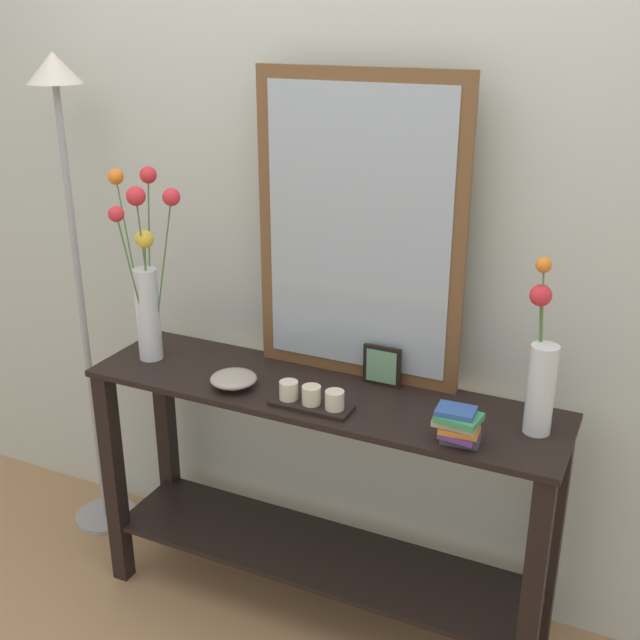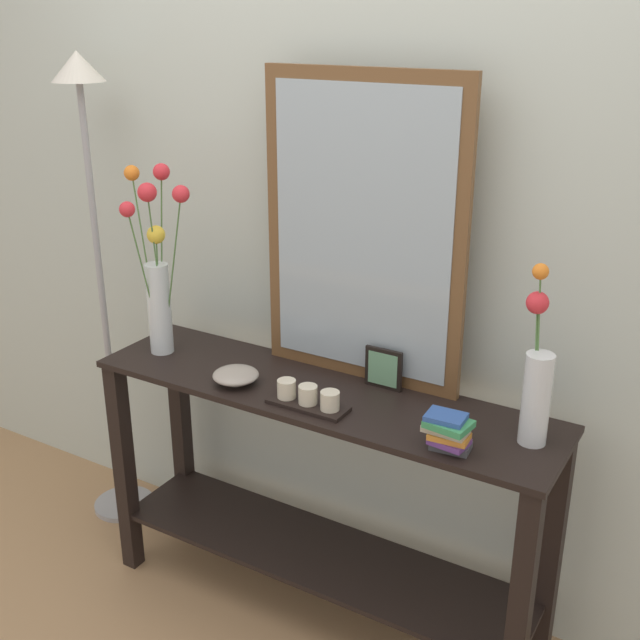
{
  "view_description": "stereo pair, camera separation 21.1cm",
  "coord_description": "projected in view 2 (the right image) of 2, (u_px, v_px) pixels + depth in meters",
  "views": [
    {
      "loc": [
        0.92,
        -1.95,
        1.9
      ],
      "look_at": [
        0.0,
        0.0,
        1.06
      ],
      "focal_mm": 44.31,
      "sensor_mm": 36.0,
      "label": 1
    },
    {
      "loc": [
        1.1,
        -1.85,
        1.9
      ],
      "look_at": [
        0.0,
        0.0,
        1.06
      ],
      "focal_mm": 44.31,
      "sensor_mm": 36.0,
      "label": 2
    }
  ],
  "objects": [
    {
      "name": "picture_frame_small",
      "position": [
        383.0,
        369.0,
        2.4
      ],
      "size": [
        0.12,
        0.01,
        0.13
      ],
      "color": "black",
      "rests_on": "console_table"
    },
    {
      "name": "console_table",
      "position": [
        320.0,
        481.0,
        2.52
      ],
      "size": [
        1.49,
        0.38,
        0.82
      ],
      "color": "black",
      "rests_on": "ground"
    },
    {
      "name": "ground_plane",
      "position": [
        320.0,
        609.0,
        2.7
      ],
      "size": [
        7.0,
        6.0,
        0.02
      ],
      "primitive_type": "cube",
      "color": "#A87F56"
    },
    {
      "name": "candle_tray",
      "position": [
        308.0,
        398.0,
        2.29
      ],
      "size": [
        0.24,
        0.09,
        0.07
      ],
      "color": "black",
      "rests_on": "console_table"
    },
    {
      "name": "mirror_leaning",
      "position": [
        363.0,
        232.0,
        2.33
      ],
      "size": [
        0.66,
        0.03,
        0.94
      ],
      "color": "brown",
      "rests_on": "console_table"
    },
    {
      "name": "book_stack",
      "position": [
        448.0,
        432.0,
        2.06
      ],
      "size": [
        0.13,
        0.1,
        0.1
      ],
      "color": "#424247",
      "rests_on": "console_table"
    },
    {
      "name": "decorative_bowl",
      "position": [
        236.0,
        375.0,
        2.44
      ],
      "size": [
        0.14,
        0.14,
        0.05
      ],
      "color": "#9E9389",
      "rests_on": "console_table"
    },
    {
      "name": "wall_back",
      "position": [
        371.0,
        201.0,
        2.46
      ],
      "size": [
        6.4,
        0.08,
        2.7
      ],
      "primitive_type": "cube",
      "color": "beige",
      "rests_on": "ground"
    },
    {
      "name": "floor_lamp",
      "position": [
        94.0,
        221.0,
        2.81
      ],
      "size": [
        0.24,
        0.24,
        1.78
      ],
      "color": "#9E9EA3",
      "rests_on": "ground"
    },
    {
      "name": "tall_vase_left",
      "position": [
        157.0,
        272.0,
        2.57
      ],
      "size": [
        0.3,
        0.2,
        0.63
      ],
      "color": "silver",
      "rests_on": "console_table"
    },
    {
      "name": "vase_right",
      "position": [
        536.0,
        383.0,
        2.06
      ],
      "size": [
        0.1,
        0.1,
        0.49
      ],
      "color": "silver",
      "rests_on": "console_table"
    }
  ]
}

